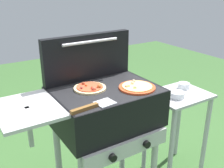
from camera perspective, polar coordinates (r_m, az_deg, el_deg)
name	(u,v)px	position (r m, az deg, el deg)	size (l,w,h in m)	color
grill	(104,110)	(1.69, -1.76, -5.66)	(0.96, 0.53, 0.90)	black
grill_lid_open	(88,57)	(1.76, -5.14, 5.81)	(0.63, 0.09, 0.30)	black
pizza_pepperoni	(90,88)	(1.63, -4.71, -0.80)	(0.20, 0.20, 0.04)	beige
pizza_cheese	(137,87)	(1.64, 5.33, -0.65)	(0.23, 0.23, 0.03)	#C64723
spatula	(93,106)	(1.40, -4.03, -4.73)	(0.26, 0.10, 0.02)	#B7BABF
prep_table	(177,117)	(2.18, 13.72, -6.79)	(0.44, 0.36, 0.71)	#B2B2B7
topping_bowl_near	(177,95)	(2.01, 13.75, -2.30)	(0.11, 0.11, 0.04)	silver
topping_bowl_far	(184,86)	(2.20, 15.09, -0.40)	(0.09, 0.09, 0.04)	silver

